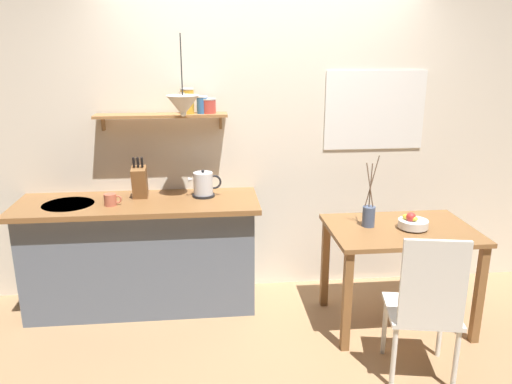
# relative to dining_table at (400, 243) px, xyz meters

# --- Properties ---
(ground_plane) EXTENTS (14.00, 14.00, 0.00)m
(ground_plane) POSITION_rel_dining_table_xyz_m (-0.91, 0.14, -0.64)
(ground_plane) COLOR #A87F56
(back_wall) EXTENTS (6.80, 0.11, 2.70)m
(back_wall) POSITION_rel_dining_table_xyz_m (-0.71, 0.78, 0.71)
(back_wall) COLOR silver
(back_wall) RESTS_ON ground_plane
(kitchen_counter) EXTENTS (1.83, 0.63, 0.89)m
(kitchen_counter) POSITION_rel_dining_table_xyz_m (-1.92, 0.45, -0.19)
(kitchen_counter) COLOR slate
(kitchen_counter) RESTS_ON ground_plane
(wall_shelf) EXTENTS (1.01, 0.20, 0.32)m
(wall_shelf) POSITION_rel_dining_table_xyz_m (-1.57, 0.63, 0.92)
(wall_shelf) COLOR #9E6B3D
(dining_table) EXTENTS (1.04, 0.73, 0.76)m
(dining_table) POSITION_rel_dining_table_xyz_m (0.00, 0.00, 0.00)
(dining_table) COLOR brown
(dining_table) RESTS_ON ground_plane
(dining_chair_near) EXTENTS (0.50, 0.49, 0.99)m
(dining_chair_near) POSITION_rel_dining_table_xyz_m (-0.09, -0.68, -0.11)
(dining_chair_near) COLOR white
(dining_chair_near) RESTS_ON ground_plane
(fruit_bowl) EXTENTS (0.21, 0.21, 0.13)m
(fruit_bowl) POSITION_rel_dining_table_xyz_m (0.07, -0.03, 0.17)
(fruit_bowl) COLOR silver
(fruit_bowl) RESTS_ON dining_table
(twig_vase) EXTENTS (0.10, 0.09, 0.52)m
(twig_vase) POSITION_rel_dining_table_xyz_m (-0.23, 0.06, 0.21)
(twig_vase) COLOR #475675
(twig_vase) RESTS_ON dining_table
(electric_kettle) EXTENTS (0.26, 0.18, 0.22)m
(electric_kettle) POSITION_rel_dining_table_xyz_m (-1.41, 0.51, 0.34)
(electric_kettle) COLOR black
(electric_kettle) RESTS_ON kitchen_counter
(knife_block) EXTENTS (0.11, 0.16, 0.33)m
(knife_block) POSITION_rel_dining_table_xyz_m (-1.90, 0.52, 0.38)
(knife_block) COLOR brown
(knife_block) RESTS_ON kitchen_counter
(coffee_mug_by_sink) EXTENTS (0.13, 0.09, 0.09)m
(coffee_mug_by_sink) POSITION_rel_dining_table_xyz_m (-2.10, 0.35, 0.29)
(coffee_mug_by_sink) COLOR #C6664C
(coffee_mug_by_sink) RESTS_ON kitchen_counter
(pendant_lamp) EXTENTS (0.23, 0.23, 0.57)m
(pendant_lamp) POSITION_rel_dining_table_xyz_m (-1.54, 0.36, 0.97)
(pendant_lamp) COLOR black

